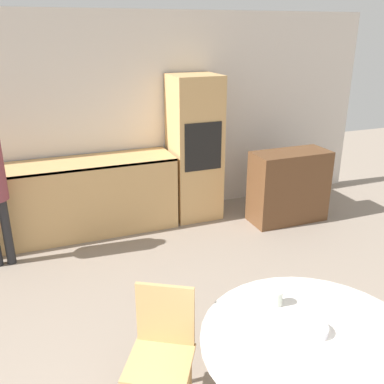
# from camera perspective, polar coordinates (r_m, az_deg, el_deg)

# --- Properties ---
(wall_back) EXTENTS (7.00, 0.05, 2.60)m
(wall_back) POSITION_cam_1_polar(r_m,az_deg,el_deg) (5.56, -8.98, 9.50)
(wall_back) COLOR silver
(wall_back) RESTS_ON ground_plane
(kitchen_counter) EXTENTS (3.13, 0.60, 0.92)m
(kitchen_counter) POSITION_cam_1_polar(r_m,az_deg,el_deg) (5.33, -19.07, -1.21)
(kitchen_counter) COLOR tan
(kitchen_counter) RESTS_ON ground_plane
(oven_unit) EXTENTS (0.61, 0.59, 1.86)m
(oven_unit) POSITION_cam_1_polar(r_m,az_deg,el_deg) (5.56, 0.33, 5.85)
(oven_unit) COLOR tan
(oven_unit) RESTS_ON ground_plane
(sideboard) EXTENTS (0.99, 0.45, 0.93)m
(sideboard) POSITION_cam_1_polar(r_m,az_deg,el_deg) (5.68, 12.76, 0.71)
(sideboard) COLOR brown
(sideboard) RESTS_ON ground_plane
(dining_table) EXTENTS (1.28, 1.28, 0.75)m
(dining_table) POSITION_cam_1_polar(r_m,az_deg,el_deg) (2.77, 15.44, -21.71)
(dining_table) COLOR brown
(dining_table) RESTS_ON ground_plane
(chair_far_left) EXTENTS (0.55, 0.55, 0.88)m
(chair_far_left) POSITION_cam_1_polar(r_m,az_deg,el_deg) (2.89, -3.96, -19.70)
(chair_far_left) COLOR tan
(chair_far_left) RESTS_ON ground_plane
(cup) EXTENTS (0.08, 0.08, 0.10)m
(cup) POSITION_cam_1_polar(r_m,az_deg,el_deg) (2.82, 11.15, -13.67)
(cup) COLOR silver
(cup) RESTS_ON dining_table
(bowl_near) EXTENTS (0.18, 0.18, 0.05)m
(bowl_near) POSITION_cam_1_polar(r_m,az_deg,el_deg) (2.66, 15.81, -17.19)
(bowl_near) COLOR silver
(bowl_near) RESTS_ON dining_table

